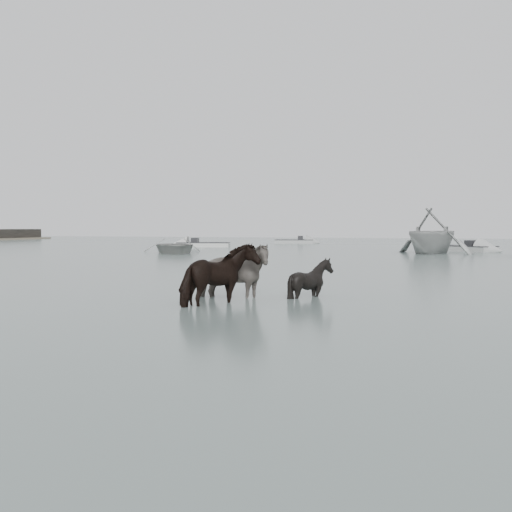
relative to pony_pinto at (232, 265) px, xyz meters
name	(u,v)px	position (x,y,z in m)	size (l,w,h in m)	color
ground	(331,305)	(2.40, -0.44, -0.78)	(140.00, 140.00, 0.00)	#546460
pony_pinto	(232,265)	(0.00, 0.00, 0.00)	(0.84, 1.84, 1.55)	black
pony_dark	(221,268)	(0.15, -1.08, 0.00)	(1.54, 1.32, 1.55)	black
pony_black	(311,270)	(1.70, 0.82, -0.14)	(1.02, 1.15, 1.27)	black
rowboat_lead	(174,245)	(-10.99, 20.05, -0.25)	(3.62, 5.06, 1.05)	#ABABA7
rowboat_trail	(432,230)	(4.43, 24.15, 0.69)	(4.80, 5.56, 2.93)	#A4A7A5
skiff_outer	(204,242)	(-13.18, 30.15, -0.40)	(5.78, 1.60, 0.75)	silver
skiff_mid	(464,246)	(6.48, 28.30, -0.40)	(5.97, 1.60, 0.75)	#ABAEAB
skiff_far	(294,240)	(-8.36, 41.39, -0.40)	(5.12, 1.60, 0.75)	#A4A7A4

